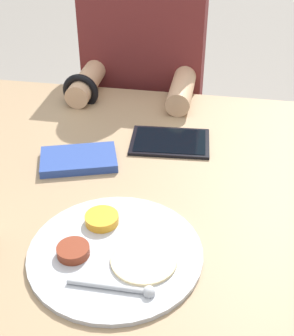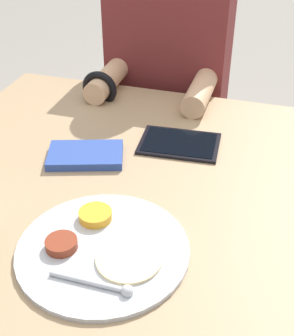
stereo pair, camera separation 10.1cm
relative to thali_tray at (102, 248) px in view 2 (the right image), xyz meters
The scene contains 5 objects.
dining_table 0.43m from the thali_tray, 97.38° to the left, with size 1.08×1.05×0.74m.
thali_tray is the anchor object (origin of this frame).
red_notebook 0.33m from the thali_tray, 118.44° to the left, with size 0.21×0.17×0.02m.
tablet_device 0.42m from the thali_tray, 83.18° to the left, with size 0.21×0.16×0.01m.
person_diner 0.89m from the thali_tray, 96.41° to the left, with size 0.40×0.42×1.21m.
Camera 2 is at (0.29, -0.79, 1.37)m, focal length 50.00 mm.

